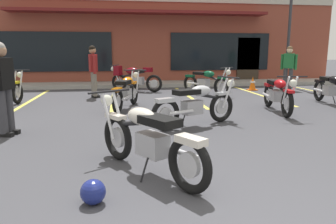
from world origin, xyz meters
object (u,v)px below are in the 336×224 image
motorcycle_silver_naked (206,81)px  motorcycle_cream_vintage (133,77)px  motorcycle_orange_scrambler (127,91)px  motorcycle_foreground_classic (147,138)px  motorcycle_green_cafe_racer (331,89)px  motorcycle_red_sportbike (5,91)px  motorcycle_black_cruiser (278,94)px  person_near_building (93,68)px  person_in_shorts_foreground (3,83)px  person_in_black_shirt (289,65)px  parking_lot_lamp_post (292,11)px  helmet_on_pavement (93,192)px  traffic_cone (253,83)px  motorcycle_blue_standard (196,104)px

motorcycle_silver_naked → motorcycle_cream_vintage: bearing=153.0°
motorcycle_orange_scrambler → motorcycle_foreground_classic: bearing=-88.3°
motorcycle_green_cafe_racer → motorcycle_red_sportbike: bearing=174.5°
motorcycle_black_cruiser → person_near_building: size_ratio=1.25×
motorcycle_red_sportbike → person_near_building: (2.20, 1.61, 0.49)m
motorcycle_foreground_classic → person_in_shorts_foreground: person_in_shorts_foreground is taller
person_in_shorts_foreground → person_near_building: same height
motorcycle_orange_scrambler → person_in_black_shirt: size_ratio=1.22×
motorcycle_black_cruiser → parking_lot_lamp_post: size_ratio=0.44×
helmet_on_pavement → traffic_cone: size_ratio=0.49×
person_near_building → traffic_cone: person_near_building is taller
parking_lot_lamp_post → person_near_building: bearing=-165.0°
motorcycle_red_sportbike → motorcycle_black_cruiser: 7.10m
motorcycle_red_sportbike → motorcycle_black_cruiser: bearing=-13.0°
motorcycle_black_cruiser → person_in_black_shirt: person_in_black_shirt is taller
person_near_building → helmet_on_pavement: (0.51, -7.51, -0.82)m
motorcycle_foreground_classic → person_in_black_shirt: (6.12, 7.64, 0.49)m
motorcycle_cream_vintage → person_in_black_shirt: bearing=-5.5°
person_in_black_shirt → parking_lot_lamp_post: size_ratio=0.35×
motorcycle_green_cafe_racer → person_in_black_shirt: (0.53, 3.33, 0.49)m
motorcycle_foreground_classic → motorcycle_orange_scrambler: size_ratio=0.91×
motorcycle_silver_naked → person_near_building: person_near_building is taller
motorcycle_red_sportbike → motorcycle_cream_vintage: bearing=40.7°
motorcycle_orange_scrambler → motorcycle_cream_vintage: same height
motorcycle_orange_scrambler → helmet_on_pavement: motorcycle_orange_scrambler is taller
person_in_black_shirt → parking_lot_lamp_post: parking_lot_lamp_post is taller
motorcycle_foreground_classic → motorcycle_cream_vintage: bearing=88.5°
parking_lot_lamp_post → traffic_cone: bearing=-151.9°
motorcycle_foreground_classic → motorcycle_red_sportbike: same height
motorcycle_orange_scrambler → helmet_on_pavement: 5.37m
motorcycle_foreground_classic → person_in_shorts_foreground: 3.28m
motorcycle_cream_vintage → person_near_building: (-1.35, -1.44, 0.42)m
person_in_shorts_foreground → parking_lot_lamp_post: (9.16, 6.68, 2.15)m
motorcycle_silver_naked → person_in_black_shirt: (3.45, 0.68, 0.49)m
motorcycle_red_sportbike → person_in_shorts_foreground: (0.97, -2.94, 0.49)m
motorcycle_black_cruiser → motorcycle_blue_standard: size_ratio=1.07×
motorcycle_silver_naked → traffic_cone: size_ratio=3.47×
motorcycle_blue_standard → helmet_on_pavement: size_ratio=7.56×
motorcycle_foreground_classic → motorcycle_green_cafe_racer: bearing=37.6°
motorcycle_green_cafe_racer → motorcycle_cream_vintage: size_ratio=1.10×
motorcycle_red_sportbike → motorcycle_foreground_classic: bearing=-57.2°
motorcycle_foreground_classic → motorcycle_black_cruiser: 5.05m
motorcycle_blue_standard → motorcycle_cream_vintage: 5.90m
motorcycle_blue_standard → motorcycle_cream_vintage: bearing=99.7°
motorcycle_foreground_classic → motorcycle_blue_standard: (1.21, 2.39, 0.00)m
motorcycle_black_cruiser → motorcycle_cream_vintage: (-3.37, 4.65, 0.07)m
person_near_building → traffic_cone: bearing=10.0°
motorcycle_cream_vintage → motorcycle_orange_scrambler: bearing=-95.6°
motorcycle_cream_vintage → helmet_on_pavement: size_ratio=7.32×
motorcycle_red_sportbike → person_in_shorts_foreground: size_ratio=1.26×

